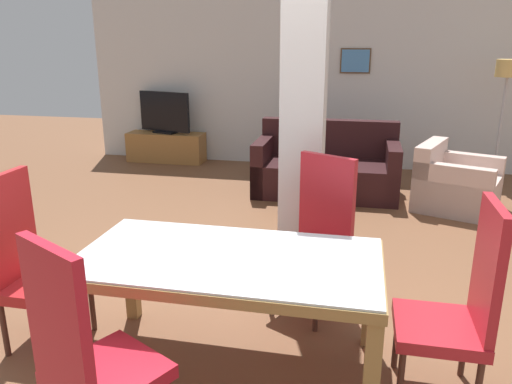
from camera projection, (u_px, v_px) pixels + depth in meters
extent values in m
plane|color=brown|center=(230.00, 365.00, 3.03)|extent=(18.00, 18.00, 0.00)
cube|color=silver|center=(317.00, 78.00, 7.53)|extent=(7.20, 0.06, 2.70)
cube|color=brown|center=(355.00, 61.00, 7.31)|extent=(0.44, 0.02, 0.36)
cube|color=#4C8CCC|center=(355.00, 61.00, 7.30)|extent=(0.40, 0.01, 0.32)
cube|color=silver|center=(304.00, 113.00, 3.88)|extent=(0.33, 0.35, 2.70)
cube|color=olive|center=(206.00, 298.00, 2.44)|extent=(1.73, 0.06, 0.06)
cube|color=olive|center=(245.00, 235.00, 3.23)|extent=(1.73, 0.06, 0.06)
cube|color=olive|center=(95.00, 250.00, 3.00)|extent=(0.06, 0.78, 0.06)
cube|color=olive|center=(379.00, 276.00, 2.67)|extent=(0.06, 0.78, 0.06)
cube|color=silver|center=(228.00, 257.00, 2.82)|extent=(1.71, 0.88, 0.01)
cube|color=olive|center=(67.00, 340.00, 2.72)|extent=(0.08, 0.08, 0.65)
cube|color=olive|center=(371.00, 380.00, 2.40)|extent=(0.08, 0.08, 0.65)
cube|color=olive|center=(131.00, 275.00, 3.47)|extent=(0.08, 0.08, 0.65)
cube|color=olive|center=(370.00, 299.00, 3.15)|extent=(0.08, 0.08, 0.65)
cube|color=#B2202B|center=(309.00, 259.00, 3.53)|extent=(0.62, 0.62, 0.07)
cube|color=#B2202B|center=(327.00, 202.00, 3.57)|extent=(0.41, 0.25, 0.68)
cylinder|color=#492920|center=(316.00, 306.00, 3.34)|extent=(0.04, 0.04, 0.37)
cylinder|color=#492920|center=(271.00, 289.00, 3.57)|extent=(0.04, 0.04, 0.37)
cylinder|color=#492920|center=(345.00, 286.00, 3.62)|extent=(0.04, 0.04, 0.37)
cylinder|color=#492920|center=(301.00, 271.00, 3.85)|extent=(0.04, 0.04, 0.37)
cube|color=#B1202A|center=(438.00, 328.00, 2.68)|extent=(0.46, 0.46, 0.07)
cube|color=#B1202A|center=(488.00, 268.00, 2.53)|extent=(0.05, 0.44, 0.68)
cylinder|color=#492920|center=(400.00, 381.00, 2.61)|extent=(0.04, 0.04, 0.37)
cylinder|color=#492920|center=(396.00, 340.00, 2.96)|extent=(0.04, 0.04, 0.37)
cylinder|color=#492920|center=(464.00, 348.00, 2.89)|extent=(0.04, 0.04, 0.37)
cube|color=#B51A2A|center=(108.00, 375.00, 2.31)|extent=(0.62, 0.62, 0.07)
cube|color=#B51A2A|center=(57.00, 322.00, 2.05)|extent=(0.41, 0.25, 0.68)
cylinder|color=#492920|center=(122.00, 378.00, 2.63)|extent=(0.04, 0.04, 0.37)
cube|color=#B42024|center=(46.00, 286.00, 3.15)|extent=(0.46, 0.46, 0.07)
cube|color=#B42024|center=(9.00, 228.00, 3.08)|extent=(0.05, 0.44, 0.68)
cylinder|color=#492920|center=(92.00, 305.00, 3.36)|extent=(0.04, 0.04, 0.37)
cylinder|color=#492920|center=(60.00, 336.00, 3.00)|extent=(0.04, 0.04, 0.37)
cylinder|color=#492920|center=(42.00, 299.00, 3.43)|extent=(0.04, 0.04, 0.37)
cylinder|color=#492920|center=(4.00, 329.00, 3.08)|extent=(0.04, 0.04, 0.37)
cube|color=black|center=(326.00, 178.00, 6.36)|extent=(1.77, 0.94, 0.42)
cube|color=black|center=(329.00, 138.00, 6.58)|extent=(1.77, 0.18, 0.48)
cube|color=black|center=(392.00, 171.00, 6.16)|extent=(0.16, 0.94, 0.68)
cube|color=black|center=(264.00, 165.00, 6.48)|extent=(0.16, 0.94, 0.68)
cube|color=beige|center=(457.00, 192.00, 5.78)|extent=(1.09, 1.09, 0.40)
cube|color=beige|center=(431.00, 157.00, 5.85)|extent=(0.47, 0.85, 0.36)
cube|color=beige|center=(464.00, 178.00, 6.04)|extent=(0.85, 0.44, 0.60)
cube|color=beige|center=(451.00, 192.00, 5.47)|extent=(0.85, 0.44, 0.60)
cube|color=olive|center=(313.00, 183.00, 5.46)|extent=(0.64, 0.54, 0.04)
cube|color=olive|center=(312.00, 201.00, 5.52)|extent=(0.56, 0.46, 0.37)
cylinder|color=#194C23|center=(310.00, 174.00, 5.40)|extent=(0.08, 0.08, 0.18)
cylinder|color=#194C23|center=(310.00, 163.00, 5.36)|extent=(0.03, 0.03, 0.07)
cylinder|color=#B7B7BC|center=(310.00, 159.00, 5.35)|extent=(0.04, 0.04, 0.01)
cube|color=#A16C35|center=(166.00, 147.00, 8.06)|extent=(1.24, 0.40, 0.47)
cube|color=black|center=(166.00, 132.00, 7.99)|extent=(0.41, 0.29, 0.03)
cube|color=black|center=(164.00, 112.00, 7.90)|extent=(0.90, 0.29, 0.62)
cylinder|color=#B7B7BC|center=(492.00, 183.00, 6.85)|extent=(0.28, 0.28, 0.02)
cylinder|color=#B7B7BC|center=(499.00, 131.00, 6.64)|extent=(0.04, 0.04, 1.42)
cylinder|color=#E5BC66|center=(509.00, 68.00, 6.40)|extent=(0.31, 0.31, 0.22)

